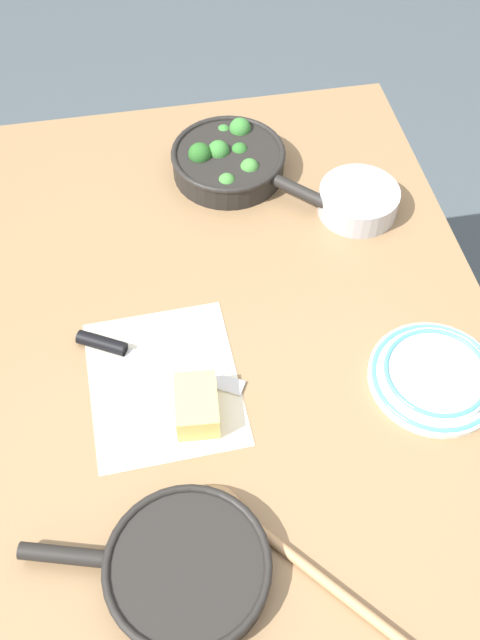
% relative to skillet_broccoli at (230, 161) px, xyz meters
% --- Properties ---
extents(ground_plane, '(14.00, 14.00, 0.00)m').
position_rel_skillet_broccoli_xyz_m(ground_plane, '(-0.39, 0.05, -0.76)').
color(ground_plane, '#424C51').
extents(dining_table_red, '(1.25, 0.88, 0.73)m').
position_rel_skillet_broccoli_xyz_m(dining_table_red, '(-0.39, 0.05, -0.11)').
color(dining_table_red, olive).
rests_on(dining_table_red, ground_plane).
extents(skillet_broccoli, '(0.30, 0.30, 0.07)m').
position_rel_skillet_broccoli_xyz_m(skillet_broccoli, '(0.00, 0.00, 0.00)').
color(skillet_broccoli, black).
rests_on(skillet_broccoli, dining_table_red).
extents(skillet_eggs, '(0.23, 0.34, 0.04)m').
position_rel_skillet_broccoli_xyz_m(skillet_eggs, '(-0.79, 0.20, -0.01)').
color(skillet_eggs, black).
rests_on(skillet_eggs, dining_table_red).
extents(wooden_spoon, '(0.31, 0.28, 0.02)m').
position_rel_skillet_broccoli_xyz_m(wooden_spoon, '(-0.79, 0.05, -0.02)').
color(wooden_spoon, tan).
rests_on(wooden_spoon, dining_table_red).
extents(parchment_sheet, '(0.29, 0.25, 0.00)m').
position_rel_skillet_broccoli_xyz_m(parchment_sheet, '(-0.48, 0.19, -0.03)').
color(parchment_sheet, silver).
rests_on(parchment_sheet, dining_table_red).
extents(grater_knife, '(0.16, 0.27, 0.02)m').
position_rel_skillet_broccoli_xyz_m(grater_knife, '(-0.42, 0.23, -0.02)').
color(grater_knife, silver).
rests_on(grater_knife, dining_table_red).
extents(cheese_block, '(0.10, 0.07, 0.05)m').
position_rel_skillet_broccoli_xyz_m(cheese_block, '(-0.54, 0.15, -0.01)').
color(cheese_block, '#EACC66').
rests_on(cheese_block, dining_table_red).
extents(dinner_plate_stack, '(0.22, 0.22, 0.03)m').
position_rel_skillet_broccoli_xyz_m(dinner_plate_stack, '(-0.55, -0.24, -0.02)').
color(dinner_plate_stack, silver).
rests_on(dinner_plate_stack, dining_table_red).
extents(prep_bowl_steel, '(0.15, 0.15, 0.05)m').
position_rel_skillet_broccoli_xyz_m(prep_bowl_steel, '(-0.15, -0.23, -0.01)').
color(prep_bowl_steel, '#B7B7BC').
rests_on(prep_bowl_steel, dining_table_red).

